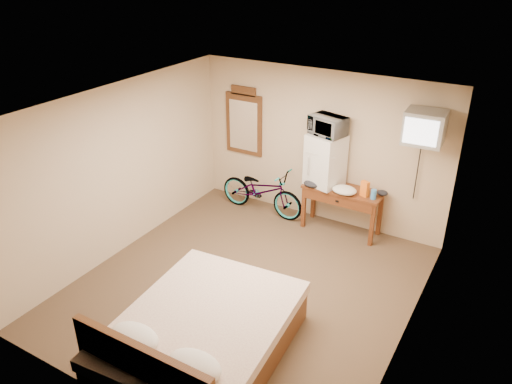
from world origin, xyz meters
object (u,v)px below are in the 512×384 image
blue_cup (374,194)px  wall_mirror (244,122)px  mini_fridge (325,160)px  desk (342,197)px  crt_television (425,127)px  bed (200,337)px  microwave (328,126)px  bicycle (262,190)px

blue_cup → wall_mirror: size_ratio=0.13×
mini_fridge → blue_cup: size_ratio=5.49×
desk → wall_mirror: (-1.95, 0.27, 0.82)m
blue_cup → crt_television: 1.26m
bed → crt_television: bearing=67.9°
crt_television → mini_fridge: bearing=178.7°
blue_cup → crt_television: size_ratio=0.24×
blue_cup → wall_mirror: bearing=172.2°
microwave → bed: bearing=-73.1°
blue_cup → bed: size_ratio=0.06×
desk → bed: size_ratio=0.53×
microwave → bicycle: (-1.08, -0.10, -1.31)m
mini_fridge → bicycle: size_ratio=0.53×
crt_television → wall_mirror: 3.08m
mini_fridge → crt_television: crt_television is taller
desk → blue_cup: blue_cup is taller
mini_fridge → microwave: microwave is taller
desk → mini_fridge: bearing=171.6°
desk → crt_television: size_ratio=2.04×
mini_fridge → bed: 3.53m
bicycle → blue_cup: bearing=-88.6°
wall_mirror → crt_television: bearing=-4.8°
mini_fridge → wall_mirror: (-1.62, 0.22, 0.28)m
desk → mini_fridge: 0.64m
blue_cup → bicycle: (-1.93, 0.01, -0.42)m
blue_cup → mini_fridge: bearing=172.1°
blue_cup → desk: bearing=172.5°
mini_fridge → wall_mirror: size_ratio=0.69×
mini_fridge → desk: bearing=-8.4°
desk → blue_cup: (0.52, -0.07, 0.21)m
mini_fridge → microwave: size_ratio=1.54×
desk → blue_cup: size_ratio=8.32×
desk → blue_cup: bearing=-7.5°
wall_mirror → bicycle: bearing=-30.9°
wall_mirror → bed: bearing=-65.5°
desk → bicycle: bicycle is taller
microwave → bed: 3.70m
blue_cup → bicycle: size_ratio=0.10×
crt_television → bed: 4.01m
microwave → crt_television: bearing=15.0°
desk → bicycle: 1.43m
crt_television → bed: size_ratio=0.26×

